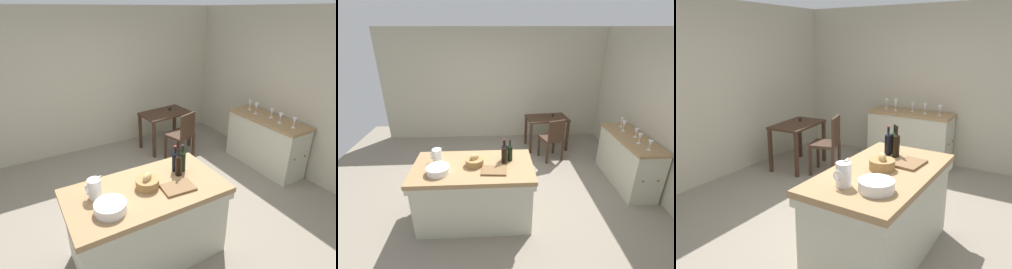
# 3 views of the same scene
# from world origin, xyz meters

# --- Properties ---
(ground_plane) EXTENTS (6.76, 6.76, 0.00)m
(ground_plane) POSITION_xyz_m (0.00, 0.00, 0.00)
(ground_plane) COLOR gray
(wall_back) EXTENTS (5.32, 0.12, 2.60)m
(wall_back) POSITION_xyz_m (0.00, 2.60, 1.30)
(wall_back) COLOR #B2AA93
(wall_back) RESTS_ON ground
(wall_right) EXTENTS (0.12, 5.20, 2.60)m
(wall_right) POSITION_xyz_m (2.60, 0.00, 1.30)
(wall_right) COLOR #B2AA93
(wall_right) RESTS_ON ground
(island_table) EXTENTS (1.62, 0.88, 0.87)m
(island_table) POSITION_xyz_m (-0.37, -0.41, 0.47)
(island_table) COLOR #99754C
(island_table) RESTS_ON ground
(side_cabinet) EXTENTS (0.52, 1.39, 0.89)m
(side_cabinet) POSITION_xyz_m (2.26, 0.37, 0.45)
(side_cabinet) COLOR #99754C
(side_cabinet) RESTS_ON ground
(writing_desk) EXTENTS (0.95, 0.65, 0.78)m
(writing_desk) POSITION_xyz_m (1.12, 1.85, 0.61)
(writing_desk) COLOR #3D281C
(writing_desk) RESTS_ON ground
(wooden_chair) EXTENTS (0.50, 0.50, 0.91)m
(wooden_chair) POSITION_xyz_m (1.13, 1.25, 0.50)
(wooden_chair) COLOR #3D281C
(wooden_chair) RESTS_ON ground
(pitcher) EXTENTS (0.17, 0.13, 0.24)m
(pitcher) POSITION_xyz_m (-0.85, -0.30, 0.98)
(pitcher) COLOR white
(pitcher) RESTS_ON island_table
(wash_bowl) EXTENTS (0.29, 0.29, 0.09)m
(wash_bowl) POSITION_xyz_m (-0.79, -0.57, 0.92)
(wash_bowl) COLOR white
(wash_bowl) RESTS_ON island_table
(bread_basket) EXTENTS (0.24, 0.24, 0.16)m
(bread_basket) POSITION_xyz_m (-0.34, -0.39, 0.93)
(bread_basket) COLOR olive
(bread_basket) RESTS_ON island_table
(cutting_board) EXTENTS (0.34, 0.25, 0.02)m
(cutting_board) POSITION_xyz_m (-0.08, -0.57, 0.89)
(cutting_board) COLOR brown
(cutting_board) RESTS_ON island_table
(wine_bottle_dark) EXTENTS (0.07, 0.07, 0.32)m
(wine_bottle_dark) POSITION_xyz_m (0.14, -0.29, 1.00)
(wine_bottle_dark) COLOR black
(wine_bottle_dark) RESTS_ON island_table
(wine_bottle_amber) EXTENTS (0.07, 0.07, 0.31)m
(wine_bottle_amber) POSITION_xyz_m (0.07, -0.26, 1.00)
(wine_bottle_amber) COLOR black
(wine_bottle_amber) RESTS_ON island_table
(wine_bottle_green) EXTENTS (0.07, 0.07, 0.32)m
(wine_bottle_green) POSITION_xyz_m (0.06, -0.35, 1.00)
(wine_bottle_green) COLOR black
(wine_bottle_green) RESTS_ON island_table
(wine_glass_far_left) EXTENTS (0.07, 0.07, 0.16)m
(wine_glass_far_left) POSITION_xyz_m (2.25, -0.11, 1.00)
(wine_glass_far_left) COLOR white
(wine_glass_far_left) RESTS_ON side_cabinet
(wine_glass_left) EXTENTS (0.07, 0.07, 0.17)m
(wine_glass_left) POSITION_xyz_m (2.23, 0.12, 1.00)
(wine_glass_left) COLOR white
(wine_glass_left) RESTS_ON side_cabinet
(wine_glass_middle) EXTENTS (0.07, 0.07, 0.15)m
(wine_glass_middle) POSITION_xyz_m (2.30, 0.36, 0.99)
(wine_glass_middle) COLOR white
(wine_glass_middle) RESTS_ON side_cabinet
(wine_glass_right) EXTENTS (0.07, 0.07, 0.19)m
(wine_glass_right) POSITION_xyz_m (2.22, 0.63, 1.02)
(wine_glass_right) COLOR white
(wine_glass_right) RESTS_ON side_cabinet
(wine_glass_far_right) EXTENTS (0.07, 0.07, 0.17)m
(wine_glass_far_right) POSITION_xyz_m (2.29, 0.83, 1.01)
(wine_glass_far_right) COLOR white
(wine_glass_far_right) RESTS_ON side_cabinet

